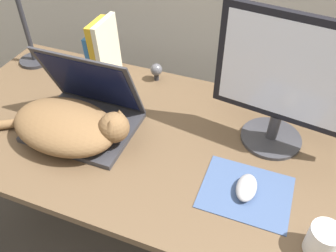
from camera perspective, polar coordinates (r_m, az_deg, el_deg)
name	(u,v)px	position (r m, az deg, el deg)	size (l,w,h in m)	color
desk	(140,146)	(1.28, -4.54, -3.14)	(1.45, 0.76, 0.71)	brown
laptop	(86,113)	(1.26, -13.07, 2.00)	(0.35, 0.28, 0.27)	#2D2D33
cat	(68,126)	(1.20, -15.69, 0.01)	(0.49, 0.26, 0.14)	brown
external_monitor	(286,82)	(1.11, 18.40, 6.77)	(0.43, 0.20, 0.45)	#333338
mousepad	(246,192)	(1.08, 12.40, -10.31)	(0.26, 0.21, 0.00)	#384C75
computer_mouse	(246,188)	(1.07, 12.47, -9.61)	(0.06, 0.10, 0.03)	#99999E
book_row	(102,50)	(1.48, -10.51, 11.89)	(0.09, 0.16, 0.24)	#285B93
webcam	(156,70)	(1.45, -1.88, 8.94)	(0.05, 0.05, 0.07)	#232328
mug	(324,241)	(0.99, 23.77, -16.53)	(0.12, 0.08, 0.09)	white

